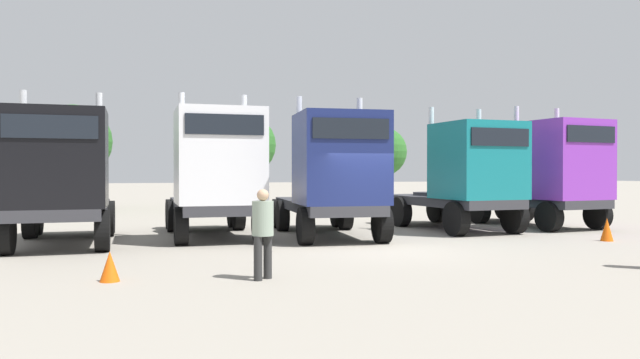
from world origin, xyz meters
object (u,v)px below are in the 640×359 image
object	(u,v)px
semi_truck_navy	(334,175)
traffic_cone_mid	(110,266)
semi_truck_teal	(466,176)
semi_truck_purple	(551,173)
visitor_with_camera	(263,227)
traffic_cone_near	(607,230)
semi_truck_white	(216,173)
semi_truck_black	(60,178)

from	to	relation	value
semi_truck_navy	traffic_cone_mid	size ratio (longest dim) A/B	11.81
semi_truck_teal	traffic_cone_mid	size ratio (longest dim) A/B	10.96
semi_truck_purple	visitor_with_camera	size ratio (longest dim) A/B	3.70
semi_truck_teal	traffic_cone_near	bearing A→B (deg)	31.10
traffic_cone_near	semi_truck_navy	bearing A→B (deg)	159.95
semi_truck_teal	semi_truck_purple	world-z (taller)	semi_truck_purple
traffic_cone_near	traffic_cone_mid	xyz separation A→B (m)	(-13.50, -2.64, -0.05)
semi_truck_teal	visitor_with_camera	world-z (taller)	semi_truck_teal
semi_truck_purple	semi_truck_white	bearing A→B (deg)	-95.15
semi_truck_white	semi_truck_purple	bearing A→B (deg)	91.07
semi_truck_purple	semi_truck_black	bearing A→B (deg)	-92.67
semi_truck_black	visitor_with_camera	size ratio (longest dim) A/B	3.66
semi_truck_white	traffic_cone_near	world-z (taller)	semi_truck_white
semi_truck_black	semi_truck_white	bearing A→B (deg)	100.07
semi_truck_navy	semi_truck_purple	bearing A→B (deg)	102.59
semi_truck_purple	visitor_with_camera	distance (m)	13.92
semi_truck_teal	semi_truck_black	bearing A→B (deg)	-90.46
semi_truck_black	traffic_cone_near	world-z (taller)	semi_truck_black
semi_truck_black	semi_truck_purple	world-z (taller)	semi_truck_purple
semi_truck_teal	traffic_cone_mid	distance (m)	12.76
visitor_with_camera	traffic_cone_near	distance (m)	11.29
traffic_cone_mid	semi_truck_navy	bearing A→B (deg)	41.32
semi_truck_black	traffic_cone_mid	world-z (taller)	semi_truck_black
traffic_cone_near	semi_truck_white	bearing A→B (deg)	161.05
semi_truck_navy	traffic_cone_near	world-z (taller)	semi_truck_navy
semi_truck_navy	semi_truck_teal	bearing A→B (deg)	104.89
semi_truck_white	traffic_cone_mid	size ratio (longest dim) A/B	11.14
visitor_with_camera	traffic_cone_mid	xyz separation A→B (m)	(-2.71, 0.60, -0.69)
semi_truck_teal	traffic_cone_near	size ratio (longest dim) A/B	9.22
semi_truck_white	visitor_with_camera	xyz separation A→B (m)	(-0.03, -6.94, -0.99)
semi_truck_navy	semi_truck_teal	distance (m)	5.01
semi_truck_white	traffic_cone_near	xyz separation A→B (m)	(10.76, -3.69, -1.63)
visitor_with_camera	traffic_cone_mid	distance (m)	2.86
visitor_with_camera	semi_truck_purple	bearing A→B (deg)	82.17
semi_truck_black	visitor_with_camera	bearing A→B (deg)	33.64
semi_truck_black	semi_truck_navy	world-z (taller)	semi_truck_navy
semi_truck_white	semi_truck_purple	distance (m)	11.88
semi_truck_black	semi_truck_navy	xyz separation A→B (m)	(7.53, -0.22, 0.04)
traffic_cone_mid	semi_truck_white	bearing A→B (deg)	66.58
semi_truck_navy	semi_truck_purple	xyz separation A→B (m)	(8.53, 1.19, 0.05)
semi_truck_black	semi_truck_white	distance (m)	4.26
visitor_with_camera	traffic_cone_near	bearing A→B (deg)	67.94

